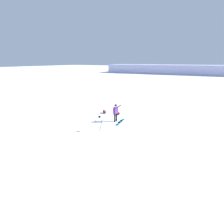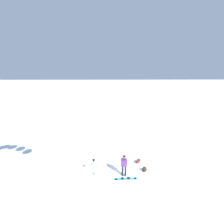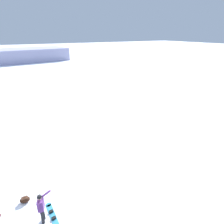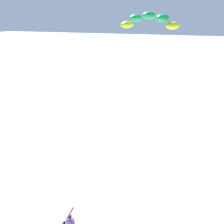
# 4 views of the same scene
# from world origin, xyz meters

# --- Properties ---
(ground_plane) EXTENTS (300.00, 300.00, 0.00)m
(ground_plane) POSITION_xyz_m (0.00, 0.00, 0.00)
(ground_plane) COLOR white
(snowboarder) EXTENTS (0.72, 0.46, 1.66)m
(snowboarder) POSITION_xyz_m (0.38, -0.41, 0.99)
(snowboarder) COLOR black
(snowboarder) RESTS_ON ground_plane
(snowboard) EXTENTS (0.36, 1.75, 0.10)m
(snowboard) POSITION_xyz_m (0.80, -0.32, 0.02)
(snowboard) COLOR teal
(snowboard) RESTS_ON ground_plane
(gear_bag_large) EXTENTS (0.70, 0.61, 0.30)m
(gear_bag_large) POSITION_xyz_m (-1.67, 0.96, 0.16)
(gear_bag_large) COLOR #4C1E19
(gear_bag_large) RESTS_ON ground_plane
(camera_tripod) EXTENTS (0.67, 0.65, 1.24)m
(camera_tripod) POSITION_xyz_m (0.18, -2.62, 0.89)
(camera_tripod) COLOR #262628
(camera_tripod) RESTS_ON ground_plane
(gear_bag_small) EXTENTS (0.53, 0.40, 0.32)m
(gear_bag_small) POSITION_xyz_m (-0.27, 1.22, 0.17)
(gear_bag_small) COLOR black
(gear_bag_small) RESTS_ON ground_plane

